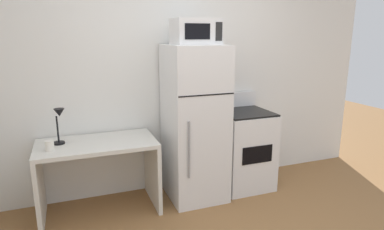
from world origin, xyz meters
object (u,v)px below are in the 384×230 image
Objects in this scene: desk_lamp at (59,120)px; coffee_mug at (50,146)px; microwave at (196,32)px; desk at (98,163)px; oven_range at (244,148)px; refrigerator at (195,124)px.

desk_lamp is 3.72× the size of coffee_mug.
microwave is at bearing 3.04° from coffee_mug.
oven_range reaches higher than desk.
refrigerator is at bearing -2.82° from desk_lamp.
refrigerator is (1.46, 0.10, 0.04)m from coffee_mug.
refrigerator is at bearing 90.31° from microwave.
refrigerator is at bearing -177.30° from oven_range.
desk_lamp is 1.37m from refrigerator.
oven_range is (0.64, 0.03, -0.38)m from refrigerator.
microwave is (0.00, -0.02, 0.97)m from refrigerator.
microwave is (1.04, -0.03, 1.29)m from desk.
refrigerator is 0.74m from oven_range.
desk_lamp is (-0.33, 0.06, 0.47)m from desk.
desk is 1.68m from oven_range.
refrigerator is (1.36, -0.07, -0.15)m from desk_lamp.
refrigerator reaches higher than desk.
coffee_mug is at bearing -120.12° from desk_lamp.
desk_lamp is at bearing 59.88° from coffee_mug.
oven_range is at bearing 4.60° from microwave.
refrigerator is (1.04, -0.01, 0.32)m from desk.
oven_range is at bearing 2.70° from refrigerator.
microwave is at bearing -1.77° from desk.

